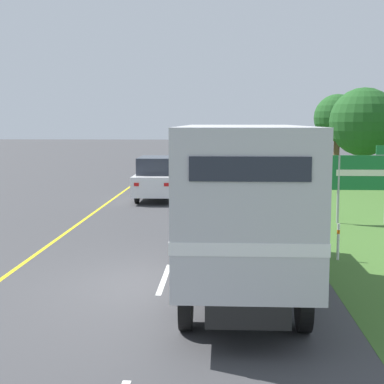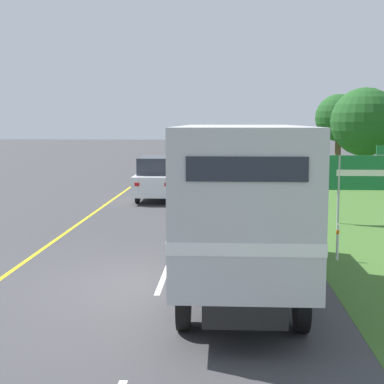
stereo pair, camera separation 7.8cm
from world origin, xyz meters
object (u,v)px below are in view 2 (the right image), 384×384
(lead_car_blue_ahead, at_px, (228,160))
(roadside_tree_mid, at_px, (365,122))
(lead_car_white, at_px, (158,178))
(lead_car_red_ahead, at_px, (185,152))
(highway_sign, at_px, (365,174))
(horse_trailer_truck, at_px, (239,199))
(roadside_tree_far, at_px, (339,118))
(delineator_post, at_px, (338,241))

(lead_car_blue_ahead, height_order, roadside_tree_mid, roadside_tree_mid)
(lead_car_white, xyz_separation_m, lead_car_blue_ahead, (3.30, 11.80, 0.04))
(lead_car_red_ahead, distance_m, highway_sign, 28.96)
(horse_trailer_truck, xyz_separation_m, roadside_tree_mid, (7.38, 20.67, 1.56))
(horse_trailer_truck, bearing_deg, lead_car_red_ahead, 95.61)
(horse_trailer_truck, relative_size, roadside_tree_far, 1.53)
(horse_trailer_truck, relative_size, delineator_post, 8.70)
(highway_sign, relative_size, roadside_tree_far, 0.50)
(lead_car_white, xyz_separation_m, roadside_tree_far, (10.92, 14.85, 2.78))
(horse_trailer_truck, distance_m, lead_car_red_ahead, 36.33)
(lead_car_blue_ahead, height_order, lead_car_red_ahead, lead_car_blue_ahead)
(roadside_tree_mid, xyz_separation_m, delineator_post, (-4.78, -17.88, -3.01))
(lead_car_white, distance_m, highway_sign, 9.92)
(horse_trailer_truck, relative_size, lead_car_blue_ahead, 2.06)
(lead_car_blue_ahead, bearing_deg, roadside_tree_far, 21.80)
(horse_trailer_truck, xyz_separation_m, highway_sign, (4.54, 8.34, -0.22))
(lead_car_red_ahead, relative_size, delineator_post, 4.81)
(highway_sign, height_order, roadside_tree_far, roadside_tree_far)
(horse_trailer_truck, height_order, delineator_post, horse_trailer_truck)
(lead_car_white, height_order, delineator_post, lead_car_white)
(highway_sign, bearing_deg, lead_car_white, 142.90)
(roadside_tree_mid, relative_size, roadside_tree_far, 1.00)
(roadside_tree_mid, bearing_deg, lead_car_red_ahead, 125.26)
(horse_trailer_truck, relative_size, roadside_tree_mid, 1.53)
(horse_trailer_truck, bearing_deg, highway_sign, 61.43)
(lead_car_blue_ahead, bearing_deg, lead_car_red_ahead, 109.26)
(horse_trailer_truck, height_order, lead_car_blue_ahead, horse_trailer_truck)
(horse_trailer_truck, height_order, roadside_tree_mid, roadside_tree_mid)
(lead_car_blue_ahead, bearing_deg, lead_car_white, -105.62)
(roadside_tree_mid, xyz_separation_m, roadside_tree_far, (0.20, 8.48, 0.25))
(highway_sign, distance_m, roadside_tree_mid, 12.78)
(delineator_post, bearing_deg, horse_trailer_truck, -133.01)
(horse_trailer_truck, bearing_deg, roadside_tree_far, 75.43)
(roadside_tree_far, xyz_separation_m, delineator_post, (-4.97, -26.36, -3.25))
(lead_car_red_ahead, distance_m, roadside_tree_mid, 19.11)
(lead_car_blue_ahead, distance_m, delineator_post, 23.47)
(roadside_tree_mid, bearing_deg, highway_sign, -102.97)
(highway_sign, bearing_deg, roadside_tree_far, 81.70)
(highway_sign, bearing_deg, lead_car_blue_ahead, 104.49)
(highway_sign, distance_m, delineator_post, 6.00)
(lead_car_blue_ahead, bearing_deg, delineator_post, -83.51)
(lead_car_blue_ahead, distance_m, roadside_tree_far, 8.66)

